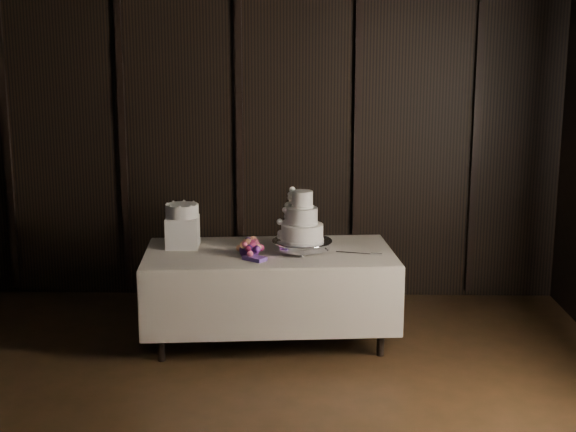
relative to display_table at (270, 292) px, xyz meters
The scene contains 8 objects.
room 2.50m from the display_table, 98.50° to the right, with size 6.08×7.08×3.08m.
display_table is the anchor object (origin of this frame).
cake_stand 0.47m from the display_table, ahead, with size 0.48×0.48×0.09m, color silver.
wedding_cake 0.64m from the display_table, ahead, with size 0.39×0.34×0.40m.
bouquet 0.46m from the display_table, 133.37° to the right, with size 0.29×0.39×0.18m, color #CB496A, non-canonical shape.
box_pedestal 0.86m from the display_table, behind, with size 0.26×0.26×0.25m, color white.
small_cake 0.97m from the display_table, behind, with size 0.27×0.27×0.11m, color white.
cake_knife 0.76m from the display_table, ahead, with size 0.37×0.02×0.01m, color silver.
Camera 1 is at (0.63, -4.00, 2.38)m, focal length 50.00 mm.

